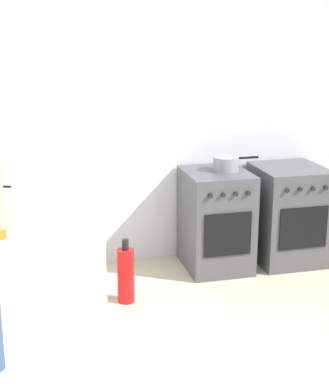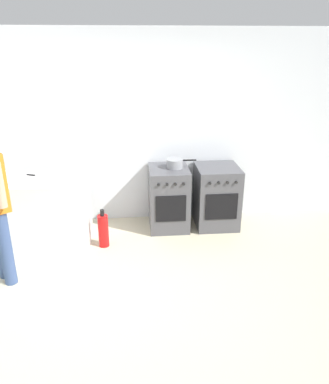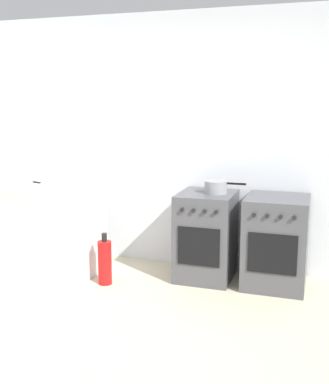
{
  "view_description": "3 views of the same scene",
  "coord_description": "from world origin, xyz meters",
  "px_view_note": "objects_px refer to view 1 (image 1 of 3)",
  "views": [
    {
      "loc": [
        -1.22,
        -2.93,
        2.02
      ],
      "look_at": [
        -0.28,
        0.87,
        0.91
      ],
      "focal_mm": 55.0,
      "sensor_mm": 36.0,
      "label": 1
    },
    {
      "loc": [
        -0.13,
        -3.12,
        2.4
      ],
      "look_at": [
        0.22,
        0.72,
        0.86
      ],
      "focal_mm": 35.0,
      "sensor_mm": 36.0,
      "label": 2
    },
    {
      "loc": [
        1.39,
        -2.86,
        1.72
      ],
      "look_at": [
        0.19,
        0.75,
        1.0
      ],
      "focal_mm": 45.0,
      "sensor_mm": 36.0,
      "label": 3
    }
  ],
  "objects_px": {
    "oven_left": "(216,220)",
    "fire_extinguisher": "(126,275)",
    "pot": "(226,164)",
    "oven_right": "(288,214)"
  },
  "relations": [
    {
      "from": "oven_right",
      "to": "pot",
      "type": "distance_m",
      "value": 0.76
    },
    {
      "from": "oven_right",
      "to": "fire_extinguisher",
      "type": "bearing_deg",
      "value": -162.72
    },
    {
      "from": "oven_right",
      "to": "pot",
      "type": "xyz_separation_m",
      "value": [
        -0.58,
        0.02,
        0.48
      ]
    },
    {
      "from": "fire_extinguisher",
      "to": "pot",
      "type": "bearing_deg",
      "value": 27.41
    },
    {
      "from": "oven_left",
      "to": "pot",
      "type": "height_order",
      "value": "pot"
    },
    {
      "from": "oven_right",
      "to": "fire_extinguisher",
      "type": "height_order",
      "value": "oven_right"
    },
    {
      "from": "pot",
      "to": "oven_left",
      "type": "bearing_deg",
      "value": -168.85
    },
    {
      "from": "oven_right",
      "to": "fire_extinguisher",
      "type": "distance_m",
      "value": 1.62
    },
    {
      "from": "oven_right",
      "to": "pot",
      "type": "relative_size",
      "value": 2.15
    },
    {
      "from": "oven_left",
      "to": "fire_extinguisher",
      "type": "xyz_separation_m",
      "value": [
        -0.87,
        -0.48,
        -0.21
      ]
    }
  ]
}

